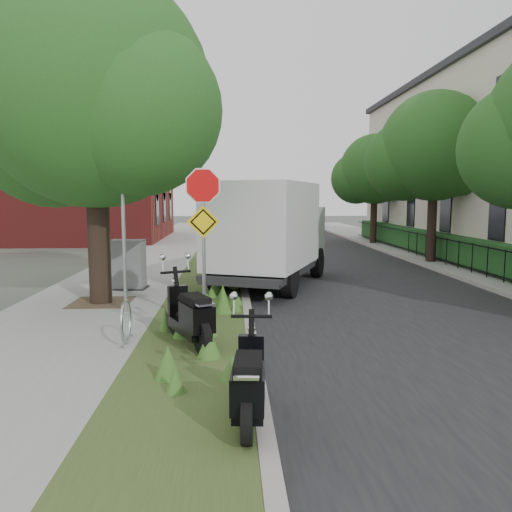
{
  "coord_description": "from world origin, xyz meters",
  "views": [
    {
      "loc": [
        -0.86,
        -9.17,
        2.66
      ],
      "look_at": [
        -0.29,
        2.2,
        1.3
      ],
      "focal_mm": 35.0,
      "sensor_mm": 36.0,
      "label": 1
    }
  ],
  "objects_px": {
    "scooter_near": "(192,321)",
    "scooter_far": "(249,391)",
    "box_truck": "(270,229)",
    "utility_cabinet": "(128,265)",
    "sign_assembly": "(203,214)"
  },
  "relations": [
    {
      "from": "scooter_near",
      "to": "scooter_far",
      "type": "xyz_separation_m",
      "value": [
        0.86,
        -2.99,
        -0.04
      ]
    },
    {
      "from": "scooter_near",
      "to": "scooter_far",
      "type": "height_order",
      "value": "scooter_near"
    },
    {
      "from": "box_truck",
      "to": "utility_cabinet",
      "type": "bearing_deg",
      "value": -167.28
    },
    {
      "from": "scooter_near",
      "to": "sign_assembly",
      "type": "bearing_deg",
      "value": 84.88
    },
    {
      "from": "scooter_far",
      "to": "sign_assembly",
      "type": "bearing_deg",
      "value": 99.26
    },
    {
      "from": "scooter_far",
      "to": "box_truck",
      "type": "bearing_deg",
      "value": 84.15
    },
    {
      "from": "box_truck",
      "to": "utility_cabinet",
      "type": "height_order",
      "value": "box_truck"
    },
    {
      "from": "scooter_near",
      "to": "box_truck",
      "type": "bearing_deg",
      "value": 74.14
    },
    {
      "from": "scooter_far",
      "to": "utility_cabinet",
      "type": "height_order",
      "value": "utility_cabinet"
    },
    {
      "from": "scooter_near",
      "to": "utility_cabinet",
      "type": "bearing_deg",
      "value": 111.74
    },
    {
      "from": "sign_assembly",
      "to": "box_truck",
      "type": "xyz_separation_m",
      "value": [
        1.69,
        4.94,
        -0.62
      ]
    },
    {
      "from": "box_truck",
      "to": "sign_assembly",
      "type": "bearing_deg",
      "value": -108.86
    },
    {
      "from": "box_truck",
      "to": "utility_cabinet",
      "type": "relative_size",
      "value": 4.54
    },
    {
      "from": "scooter_near",
      "to": "box_truck",
      "type": "relative_size",
      "value": 0.29
    },
    {
      "from": "scooter_far",
      "to": "utility_cabinet",
      "type": "bearing_deg",
      "value": 109.76
    }
  ]
}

